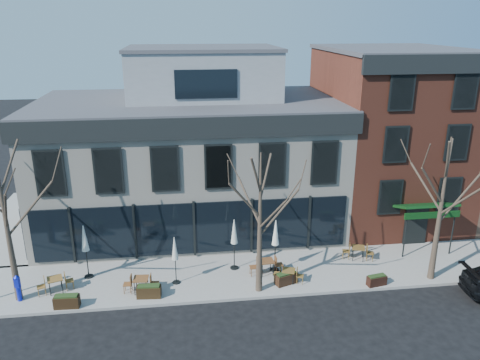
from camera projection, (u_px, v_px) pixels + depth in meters
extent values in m
plane|color=black|center=(195.00, 259.00, 26.44)|extent=(120.00, 120.00, 0.00)
cube|color=gray|center=(258.00, 273.00, 24.79)|extent=(33.50, 4.70, 0.15)
cube|color=gray|center=(20.00, 224.00, 30.68)|extent=(4.50, 12.00, 0.15)
cube|color=silver|center=(190.00, 165.00, 29.83)|extent=(18.00, 10.00, 8.00)
cube|color=#47474C|center=(188.00, 102.00, 28.52)|extent=(18.30, 10.30, 0.30)
cube|color=black|center=(191.00, 128.00, 23.88)|extent=(18.30, 0.25, 1.10)
cube|color=black|center=(33.00, 114.00, 27.58)|extent=(0.25, 10.30, 1.10)
cube|color=black|center=(194.00, 228.00, 25.77)|extent=(17.20, 0.12, 3.00)
cube|color=black|center=(43.00, 208.00, 28.48)|extent=(0.12, 7.50, 3.00)
cube|color=gray|center=(203.00, 74.00, 29.07)|extent=(9.00, 6.50, 3.00)
cube|color=brown|center=(387.00, 136.00, 30.92)|extent=(8.00, 10.00, 11.00)
cube|color=#47474C|center=(396.00, 49.00, 29.11)|extent=(8.20, 10.20, 0.25)
cube|color=black|center=(438.00, 64.00, 24.46)|extent=(8.20, 0.25, 1.00)
cube|color=black|center=(426.00, 206.00, 26.27)|extent=(3.20, 1.66, 0.67)
cube|color=black|center=(415.00, 226.00, 27.56)|extent=(1.40, 0.10, 2.50)
cone|color=#382B21|center=(6.00, 223.00, 21.08)|extent=(0.34, 0.34, 7.92)
cylinder|color=#382B21|center=(30.00, 209.00, 21.20)|extent=(2.23, 0.50, 2.48)
cylinder|color=#382B21|center=(6.00, 211.00, 19.92)|extent=(1.03, 2.04, 2.28)
cone|color=#382B21|center=(260.00, 225.00, 21.95)|extent=(0.34, 0.34, 7.04)
cylinder|color=#382B21|center=(279.00, 212.00, 22.06)|extent=(2.00, 0.46, 2.21)
cylinder|color=#382B21|center=(249.00, 200.00, 22.41)|extent=(0.93, 1.84, 1.91)
cylinder|color=#382B21|center=(245.00, 200.00, 21.16)|extent=(1.61, 0.68, 1.97)
cylinder|color=#382B21|center=(272.00, 215.00, 20.92)|extent=(0.93, 1.83, 2.03)
cone|color=#382B21|center=(440.00, 211.00, 22.97)|extent=(0.34, 0.34, 7.48)
cylinder|color=#382B21|center=(459.00, 199.00, 23.08)|extent=(2.12, 0.48, 2.35)
cylinder|color=#382B21|center=(425.00, 187.00, 23.46)|extent=(0.98, 1.94, 2.03)
cylinder|color=#382B21|center=(432.00, 186.00, 22.13)|extent=(1.71, 0.71, 2.09)
cylinder|color=#382B21|center=(462.00, 200.00, 21.88)|extent=(0.98, 1.94, 2.16)
cylinder|color=#0D19AD|center=(19.00, 294.00, 22.10)|extent=(0.21, 0.21, 0.73)
cube|color=#0D19AD|center=(17.00, 282.00, 21.90)|extent=(0.27, 0.23, 0.52)
cone|color=#0D19AD|center=(16.00, 276.00, 21.80)|extent=(0.27, 0.27, 0.13)
cube|color=brown|center=(55.00, 279.00, 22.71)|extent=(0.88, 0.88, 0.04)
cylinder|color=black|center=(50.00, 289.00, 22.48)|extent=(0.04, 0.04, 0.71)
cylinder|color=black|center=(62.00, 287.00, 22.71)|extent=(0.04, 0.04, 0.71)
cylinder|color=black|center=(49.00, 284.00, 22.95)|extent=(0.04, 0.04, 0.71)
cylinder|color=black|center=(61.00, 281.00, 23.18)|extent=(0.04, 0.04, 0.71)
cube|color=brown|center=(141.00, 279.00, 22.69)|extent=(0.76, 0.76, 0.04)
cylinder|color=black|center=(135.00, 289.00, 22.53)|extent=(0.04, 0.04, 0.73)
cylinder|color=black|center=(146.00, 288.00, 22.56)|extent=(0.04, 0.04, 0.73)
cylinder|color=black|center=(136.00, 282.00, 23.07)|extent=(0.04, 0.04, 0.73)
cylinder|color=black|center=(148.00, 282.00, 23.09)|extent=(0.04, 0.04, 0.73)
cube|color=brown|center=(267.00, 261.00, 24.32)|extent=(0.77, 0.77, 0.04)
cylinder|color=black|center=(262.00, 271.00, 24.13)|extent=(0.04, 0.04, 0.75)
cylinder|color=black|center=(273.00, 270.00, 24.23)|extent=(0.04, 0.04, 0.75)
cylinder|color=black|center=(260.00, 265.00, 24.67)|extent=(0.04, 0.04, 0.75)
cylinder|color=black|center=(270.00, 264.00, 24.77)|extent=(0.04, 0.04, 0.75)
cube|color=brown|center=(289.00, 270.00, 23.62)|extent=(0.80, 0.80, 0.04)
cylinder|color=black|center=(283.00, 278.00, 23.55)|extent=(0.04, 0.04, 0.64)
cylinder|color=black|center=(293.00, 279.00, 23.44)|extent=(0.04, 0.04, 0.64)
cylinder|color=black|center=(284.00, 273.00, 24.01)|extent=(0.04, 0.04, 0.64)
cylinder|color=black|center=(294.00, 274.00, 23.90)|extent=(0.04, 0.04, 0.64)
cube|color=brown|center=(358.00, 248.00, 25.83)|extent=(0.87, 0.87, 0.04)
cylinder|color=black|center=(353.00, 255.00, 25.73)|extent=(0.04, 0.04, 0.71)
cylinder|color=black|center=(363.00, 256.00, 25.64)|extent=(0.04, 0.04, 0.71)
cylinder|color=black|center=(352.00, 251.00, 26.25)|extent=(0.04, 0.04, 0.71)
cylinder|color=black|center=(363.00, 252.00, 26.16)|extent=(0.04, 0.04, 0.71)
cylinder|color=black|center=(89.00, 276.00, 24.26)|extent=(0.47, 0.47, 0.06)
cylinder|color=black|center=(87.00, 257.00, 23.89)|extent=(0.05, 0.05, 2.33)
cone|color=beige|center=(84.00, 238.00, 23.55)|extent=(0.38, 0.38, 1.38)
cylinder|color=black|center=(176.00, 282.00, 23.72)|extent=(0.41, 0.41, 0.06)
cylinder|color=black|center=(176.00, 265.00, 23.40)|extent=(0.05, 0.05, 2.03)
cone|color=beige|center=(175.00, 248.00, 23.10)|extent=(0.33, 0.33, 1.20)
cylinder|color=black|center=(234.00, 268.00, 25.10)|extent=(0.46, 0.46, 0.06)
cylinder|color=black|center=(234.00, 249.00, 24.74)|extent=(0.05, 0.05, 2.28)
cone|color=beige|center=(234.00, 231.00, 24.41)|extent=(0.37, 0.37, 1.35)
cylinder|color=black|center=(275.00, 270.00, 24.89)|extent=(0.47, 0.47, 0.06)
cylinder|color=black|center=(275.00, 251.00, 24.52)|extent=(0.05, 0.05, 2.33)
cone|color=silver|center=(276.00, 232.00, 24.18)|extent=(0.38, 0.38, 1.37)
cube|color=black|center=(67.00, 302.00, 21.62)|extent=(1.16, 0.50, 0.57)
cube|color=#1E3314|center=(66.00, 296.00, 21.52)|extent=(1.04, 0.41, 0.09)
cube|color=black|center=(149.00, 292.00, 22.42)|extent=(1.18, 0.55, 0.57)
cube|color=#1E3314|center=(149.00, 286.00, 22.32)|extent=(1.06, 0.45, 0.09)
cube|color=black|center=(286.00, 279.00, 23.55)|extent=(1.20, 0.81, 0.56)
cube|color=#1E3314|center=(286.00, 273.00, 23.46)|extent=(1.07, 0.68, 0.09)
cube|color=black|center=(377.00, 281.00, 23.45)|extent=(1.04, 0.57, 0.49)
cube|color=#1E3314|center=(377.00, 276.00, 23.36)|extent=(0.93, 0.48, 0.08)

